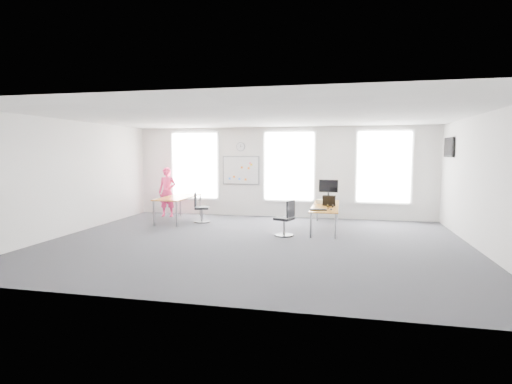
% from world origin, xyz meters
% --- Properties ---
extents(floor, '(10.00, 10.00, 0.00)m').
position_xyz_m(floor, '(0.00, 0.00, 0.00)').
color(floor, '#25252A').
rests_on(floor, ground).
extents(ceiling, '(10.00, 10.00, 0.00)m').
position_xyz_m(ceiling, '(0.00, 0.00, 3.00)').
color(ceiling, silver).
rests_on(ceiling, ground).
extents(wall_back, '(10.00, 0.00, 10.00)m').
position_xyz_m(wall_back, '(0.00, 4.00, 1.50)').
color(wall_back, white).
rests_on(wall_back, ground).
extents(wall_front, '(10.00, 0.00, 10.00)m').
position_xyz_m(wall_front, '(0.00, -4.00, 1.50)').
color(wall_front, white).
rests_on(wall_front, ground).
extents(wall_left, '(0.00, 10.00, 10.00)m').
position_xyz_m(wall_left, '(-5.00, 0.00, 1.50)').
color(wall_left, white).
rests_on(wall_left, ground).
extents(wall_right, '(0.00, 10.00, 10.00)m').
position_xyz_m(wall_right, '(5.00, 0.00, 1.50)').
color(wall_right, white).
rests_on(wall_right, ground).
extents(window_left, '(1.60, 0.06, 2.20)m').
position_xyz_m(window_left, '(-3.00, 3.97, 1.70)').
color(window_left, white).
rests_on(window_left, wall_back).
extents(window_mid, '(1.60, 0.06, 2.20)m').
position_xyz_m(window_mid, '(0.30, 3.97, 1.70)').
color(window_mid, white).
rests_on(window_mid, wall_back).
extents(window_right, '(1.60, 0.06, 2.20)m').
position_xyz_m(window_right, '(3.30, 3.97, 1.70)').
color(window_right, white).
rests_on(window_right, wall_back).
extents(desk_right, '(0.73, 2.75, 0.67)m').
position_xyz_m(desk_right, '(1.59, 2.12, 0.63)').
color(desk_right, '#C47B39').
rests_on(desk_right, ground).
extents(desk_left, '(0.84, 2.11, 0.77)m').
position_xyz_m(desk_left, '(-3.03, 2.55, 0.70)').
color(desk_left, '#C47B39').
rests_on(desk_left, ground).
extents(chair_right, '(0.54, 0.54, 0.93)m').
position_xyz_m(chair_right, '(0.63, 0.93, 0.41)').
color(chair_right, black).
rests_on(chair_right, ground).
extents(chair_left, '(0.52, 0.52, 0.93)m').
position_xyz_m(chair_left, '(-2.26, 2.41, 0.41)').
color(chair_left, black).
rests_on(chair_left, ground).
extents(person, '(0.62, 0.41, 1.66)m').
position_xyz_m(person, '(-3.73, 3.25, 0.83)').
color(person, '#E42C64').
rests_on(person, ground).
extents(whiteboard, '(1.20, 0.03, 0.90)m').
position_xyz_m(whiteboard, '(-1.35, 3.97, 1.55)').
color(whiteboard, silver).
rests_on(whiteboard, wall_back).
extents(wall_clock, '(0.30, 0.04, 0.30)m').
position_xyz_m(wall_clock, '(-1.35, 3.97, 2.35)').
color(wall_clock, gray).
rests_on(wall_clock, wall_back).
extents(tv, '(0.06, 0.90, 0.55)m').
position_xyz_m(tv, '(4.95, 3.00, 2.30)').
color(tv, black).
rests_on(tv, wall_right).
extents(keyboard, '(0.45, 0.23, 0.02)m').
position_xyz_m(keyboard, '(1.44, 1.13, 0.68)').
color(keyboard, black).
rests_on(keyboard, desk_right).
extents(mouse, '(0.09, 0.12, 0.04)m').
position_xyz_m(mouse, '(1.77, 1.17, 0.69)').
color(mouse, black).
rests_on(mouse, desk_right).
extents(lens_cap, '(0.06, 0.06, 0.01)m').
position_xyz_m(lens_cap, '(1.68, 1.44, 0.67)').
color(lens_cap, black).
rests_on(lens_cap, desk_right).
extents(headphones, '(0.17, 0.09, 0.10)m').
position_xyz_m(headphones, '(1.72, 1.70, 0.71)').
color(headphones, black).
rests_on(headphones, desk_right).
extents(laptop_sleeve, '(0.37, 0.26, 0.29)m').
position_xyz_m(laptop_sleeve, '(1.68, 2.00, 0.81)').
color(laptop_sleeve, black).
rests_on(laptop_sleeve, desk_right).
extents(paper_stack, '(0.38, 0.33, 0.11)m').
position_xyz_m(paper_stack, '(1.48, 2.55, 0.73)').
color(paper_stack, '#F3EBC4').
rests_on(paper_stack, desk_right).
extents(monitor, '(0.59, 0.24, 0.65)m').
position_xyz_m(monitor, '(1.62, 3.28, 1.06)').
color(monitor, black).
rests_on(monitor, desk_right).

